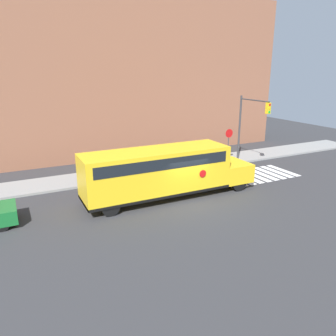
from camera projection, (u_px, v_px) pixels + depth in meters
ground_plane at (187, 201)px, 19.50m from camera, size 60.00×60.00×0.00m
sidewalk_strip at (145, 171)px, 25.05m from camera, size 44.00×3.00×0.15m
building_backdrop at (115, 76)px, 28.64m from camera, size 32.00×4.00×13.90m
crosswalk_stripes at (258, 175)px, 24.30m from camera, size 5.40×3.20×0.01m
school_bus at (163, 170)px, 19.47m from camera, size 10.81×2.57×3.04m
stop_sign at (229, 141)px, 26.71m from camera, size 0.69×0.10×2.89m
traffic_light at (249, 120)px, 25.93m from camera, size 0.28×3.35×5.49m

